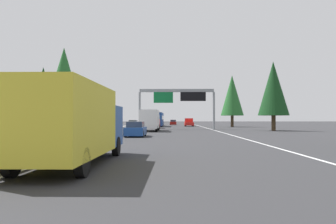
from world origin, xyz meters
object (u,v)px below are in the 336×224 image
at_px(sign_gantry_overhead, 178,97).
at_px(bus_distant_b, 157,119).
at_px(box_truck_far_center, 150,120).
at_px(conifer_left_mid, 64,79).
at_px(sedan_far_right, 136,130).
at_px(box_truck_mid_right, 74,122).
at_px(sedan_far_left, 173,123).
at_px(conifer_right_mid, 232,95).
at_px(pickup_near_right, 189,122).
at_px(conifer_right_near, 273,89).
at_px(sedan_near_center, 160,123).
at_px(conifer_left_near, 43,92).
at_px(oncoming_near, 133,124).
at_px(minivan_mid_center, 154,123).

relative_size(sign_gantry_overhead, bus_distant_b, 1.10).
bearing_deg(box_truck_far_center, conifer_left_mid, 48.11).
height_order(sign_gantry_overhead, sedan_far_right, sign_gantry_overhead).
distance_m(box_truck_mid_right, box_truck_far_center, 34.34).
distance_m(box_truck_far_center, conifer_left_mid, 25.05).
distance_m(sedan_far_left, conifer_right_mid, 25.55).
bearing_deg(box_truck_mid_right, pickup_near_right, -6.46).
height_order(pickup_near_right, conifer_right_near, conifer_right_near).
distance_m(box_truck_mid_right, conifer_left_mid, 53.70).
distance_m(sedan_near_center, conifer_left_near, 39.58).
xyz_separation_m(conifer_right_near, conifer_right_mid, (22.83, 2.01, 0.60)).
bearing_deg(pickup_near_right, conifer_left_near, 137.33).
bearing_deg(sedan_far_left, conifer_right_near, -161.42).
bearing_deg(sedan_near_center, sign_gantry_overhead, -172.40).
bearing_deg(bus_distant_b, sign_gantry_overhead, -167.24).
bearing_deg(sedan_far_left, conifer_left_near, 154.05).
distance_m(sign_gantry_overhead, box_truck_mid_right, 42.57).
bearing_deg(sign_gantry_overhead, oncoming_near, 35.12).
relative_size(sign_gantry_overhead, sedan_far_right, 2.88).
bearing_deg(box_truck_mid_right, sedan_near_center, -0.14).
distance_m(sedan_far_right, sedan_near_center, 54.19).
relative_size(sedan_near_center, oncoming_near, 1.00).
distance_m(box_truck_mid_right, sedan_near_center, 74.06).
height_order(sign_gantry_overhead, pickup_near_right, sign_gantry_overhead).
bearing_deg(conifer_right_near, sign_gantry_overhead, 66.58).
bearing_deg(oncoming_near, bus_distant_b, 145.59).
distance_m(conifer_right_mid, conifer_left_mid, 34.92).
xyz_separation_m(sedan_far_left, sedan_near_center, (-6.15, 3.41, 0.00)).
xyz_separation_m(bus_distant_b, box_truck_far_center, (-27.26, -0.37, -0.11)).
height_order(conifer_left_near, conifer_left_mid, conifer_left_mid).
bearing_deg(box_truck_far_center, sedan_far_left, -3.96).
bearing_deg(conifer_left_mid, minivan_mid_center, -95.62).
xyz_separation_m(box_truck_mid_right, conifer_left_mid, (50.23, 17.32, 7.79)).
bearing_deg(box_truck_far_center, conifer_right_near, -84.31).
relative_size(box_truck_far_center, conifer_right_mid, 0.76).
height_order(sedan_far_left, minivan_mid_center, minivan_mid_center).
relative_size(box_truck_mid_right, conifer_right_mid, 0.76).
distance_m(minivan_mid_center, conifer_right_near, 22.66).
bearing_deg(bus_distant_b, conifer_right_mid, -99.17).
bearing_deg(conifer_left_mid, box_truck_far_center, -131.89).
distance_m(conifer_right_near, conifer_right_mid, 22.92).
xyz_separation_m(box_truck_mid_right, pickup_near_right, (64.62, -7.31, -0.70)).
distance_m(conifer_right_near, conifer_left_mid, 38.53).
distance_m(sign_gantry_overhead, pickup_near_right, 23.05).
height_order(box_truck_mid_right, pickup_near_right, box_truck_mid_right).
height_order(bus_distant_b, oncoming_near, bus_distant_b).
relative_size(box_truck_mid_right, sedan_far_right, 1.93).
xyz_separation_m(conifer_right_mid, conifer_left_mid, (-8.72, 33.71, 2.61)).
height_order(sedan_far_left, oncoming_near, same).
height_order(box_truck_mid_right, conifer_right_near, conifer_right_near).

